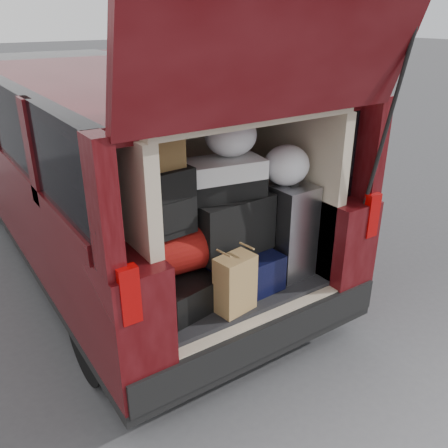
{
  "coord_description": "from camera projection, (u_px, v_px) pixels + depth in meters",
  "views": [
    {
      "loc": [
        -1.56,
        -2.17,
        2.25
      ],
      "look_at": [
        0.05,
        0.2,
        0.96
      ],
      "focal_mm": 38.0,
      "sensor_mm": 36.0,
      "label": 1
    }
  ],
  "objects": [
    {
      "name": "backpack",
      "position": [
        169.0,
        202.0,
        2.74
      ],
      "size": [
        0.29,
        0.19,
        0.4
      ],
      "primitive_type": "cube",
      "rotation": [
        0.0,
        0.0,
        0.08
      ],
      "color": "black",
      "rests_on": "red_duffel"
    },
    {
      "name": "minivan",
      "position": [
        120.0,
        170.0,
        4.38
      ],
      "size": [
        1.9,
        5.35,
        2.77
      ],
      "color": "black",
      "rests_on": "ground"
    },
    {
      "name": "kraft_bag",
      "position": [
        235.0,
        284.0,
        2.88
      ],
      "size": [
        0.26,
        0.19,
        0.37
      ],
      "primitive_type": "cube",
      "rotation": [
        0.0,
        0.0,
        0.15
      ],
      "color": "#A9824C",
      "rests_on": "load_floor"
    },
    {
      "name": "navy_hardshell",
      "position": [
        232.0,
        266.0,
        3.2
      ],
      "size": [
        0.49,
        0.59,
        0.25
      ],
      "primitive_type": "cube",
      "rotation": [
        0.0,
        0.0,
        0.04
      ],
      "color": "black",
      "rests_on": "load_floor"
    },
    {
      "name": "plastic_bag_right",
      "position": [
        287.0,
        165.0,
        3.07
      ],
      "size": [
        0.31,
        0.29,
        0.27
      ],
      "primitive_type": "ellipsoid",
      "rotation": [
        0.0,
        0.0,
        0.0
      ],
      "color": "silver",
      "rests_on": "silver_roller"
    },
    {
      "name": "grocery_sack_lower",
      "position": [
        163.0,
        151.0,
        2.65
      ],
      "size": [
        0.22,
        0.18,
        0.19
      ],
      "primitive_type": "cube",
      "rotation": [
        0.0,
        0.0,
        0.07
      ],
      "color": "brown",
      "rests_on": "backpack"
    },
    {
      "name": "twotone_duffel",
      "position": [
        221.0,
        178.0,
        2.97
      ],
      "size": [
        0.57,
        0.36,
        0.24
      ],
      "primitive_type": "cube",
      "rotation": [
        0.0,
        0.0,
        -0.17
      ],
      "color": "silver",
      "rests_on": "black_soft_case"
    },
    {
      "name": "silver_roller",
      "position": [
        282.0,
        227.0,
        3.3
      ],
      "size": [
        0.29,
        0.45,
        0.66
      ],
      "primitive_type": "cube",
      "rotation": [
        0.0,
        0.0,
        0.03
      ],
      "color": "silver",
      "rests_on": "load_floor"
    },
    {
      "name": "plastic_bag_center",
      "position": [
        231.0,
        135.0,
        2.94
      ],
      "size": [
        0.38,
        0.36,
        0.27
      ],
      "primitive_type": "ellipsoid",
      "rotation": [
        0.0,
        0.0,
        0.15
      ],
      "color": "silver",
      "rests_on": "twotone_duffel"
    },
    {
      "name": "black_hardshell",
      "position": [
        175.0,
        288.0,
        2.99
      ],
      "size": [
        0.45,
        0.56,
        0.2
      ],
      "primitive_type": "cube",
      "rotation": [
        0.0,
        0.0,
        0.17
      ],
      "color": "black",
      "rests_on": "load_floor"
    },
    {
      "name": "ground",
      "position": [
        234.0,
        359.0,
        3.35
      ],
      "size": [
        80.0,
        80.0,
        0.0
      ],
      "primitive_type": "plane",
      "color": "#3C3C3F",
      "rests_on": "ground"
    },
    {
      "name": "load_floor",
      "position": [
        213.0,
        308.0,
        3.45
      ],
      "size": [
        1.24,
        1.05,
        0.55
      ],
      "primitive_type": "cube",
      "color": "black",
      "rests_on": "ground"
    },
    {
      "name": "red_duffel",
      "position": [
        174.0,
        251.0,
        2.92
      ],
      "size": [
        0.47,
        0.33,
        0.29
      ],
      "primitive_type": "cube",
      "rotation": [
        0.0,
        0.0,
        -0.08
      ],
      "color": "maroon",
      "rests_on": "black_hardshell"
    },
    {
      "name": "black_soft_case",
      "position": [
        230.0,
        223.0,
        3.09
      ],
      "size": [
        0.54,
        0.33,
        0.38
      ],
      "primitive_type": "cube",
      "rotation": [
        0.0,
        0.0,
        0.04
      ],
      "color": "black",
      "rests_on": "navy_hardshell"
    }
  ]
}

